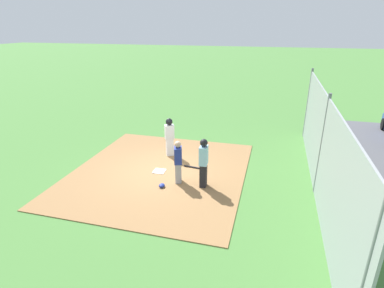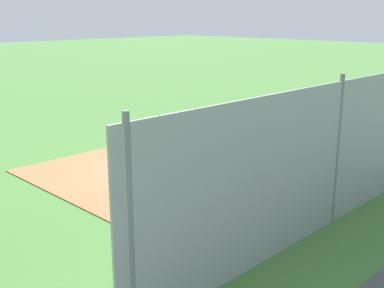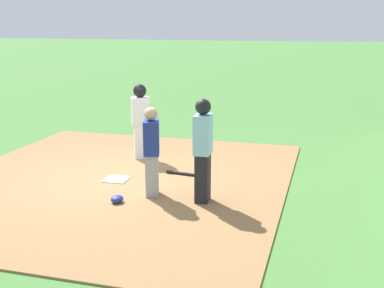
{
  "view_description": "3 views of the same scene",
  "coord_description": "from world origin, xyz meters",
  "px_view_note": "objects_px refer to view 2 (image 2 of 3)",
  "views": [
    {
      "loc": [
        -9.86,
        -3.96,
        5.29
      ],
      "look_at": [
        0.71,
        -1.1,
        1.0
      ],
      "focal_mm": 28.84,
      "sensor_mm": 36.0,
      "label": 1
    },
    {
      "loc": [
        -9.46,
        -10.52,
        4.55
      ],
      "look_at": [
        0.4,
        -0.72,
        0.83
      ],
      "focal_mm": 45.43,
      "sensor_mm": 36.0,
      "label": 2
    },
    {
      "loc": [
        -8.23,
        -3.83,
        2.97
      ],
      "look_at": [
        0.16,
        -1.46,
        0.79
      ],
      "focal_mm": 46.16,
      "sensor_mm": 36.0,
      "label": 3
    }
  ],
  "objects_px": {
    "baseball_bat": "(208,170)",
    "catcher_mask": "(149,178)",
    "umpire": "(195,155)",
    "runner": "(200,129)",
    "home_plate": "(166,167)",
    "catcher": "(173,152)"
  },
  "relations": [
    {
      "from": "home_plate",
      "to": "runner",
      "type": "bearing_deg",
      "value": 4.01
    },
    {
      "from": "runner",
      "to": "baseball_bat",
      "type": "relative_size",
      "value": 2.2
    },
    {
      "from": "catcher",
      "to": "baseball_bat",
      "type": "xyz_separation_m",
      "value": [
        1.23,
        -0.2,
        -0.77
      ]
    },
    {
      "from": "runner",
      "to": "home_plate",
      "type": "bearing_deg",
      "value": -24.09
    },
    {
      "from": "catcher",
      "to": "home_plate",
      "type": "bearing_deg",
      "value": -50.12
    },
    {
      "from": "umpire",
      "to": "catcher",
      "type": "bearing_deg",
      "value": -6.38
    },
    {
      "from": "baseball_bat",
      "to": "catcher",
      "type": "bearing_deg",
      "value": 87.84
    },
    {
      "from": "catcher",
      "to": "baseball_bat",
      "type": "bearing_deg",
      "value": -117.46
    },
    {
      "from": "umpire",
      "to": "baseball_bat",
      "type": "bearing_deg",
      "value": -63.57
    },
    {
      "from": "catcher",
      "to": "umpire",
      "type": "xyz_separation_m",
      "value": [
        -0.06,
        -0.92,
        0.11
      ]
    },
    {
      "from": "umpire",
      "to": "runner",
      "type": "height_order",
      "value": "umpire"
    },
    {
      "from": "home_plate",
      "to": "baseball_bat",
      "type": "relative_size",
      "value": 0.59
    },
    {
      "from": "runner",
      "to": "catcher_mask",
      "type": "height_order",
      "value": "runner"
    },
    {
      "from": "catcher_mask",
      "to": "home_plate",
      "type": "bearing_deg",
      "value": 24.99
    },
    {
      "from": "baseball_bat",
      "to": "home_plate",
      "type": "bearing_deg",
      "value": 35.87
    },
    {
      "from": "baseball_bat",
      "to": "catcher_mask",
      "type": "xyz_separation_m",
      "value": [
        -1.74,
        0.64,
        0.03
      ]
    },
    {
      "from": "home_plate",
      "to": "umpire",
      "type": "height_order",
      "value": "umpire"
    },
    {
      "from": "umpire",
      "to": "catcher_mask",
      "type": "xyz_separation_m",
      "value": [
        -0.45,
        1.36,
        -0.85
      ]
    },
    {
      "from": "catcher",
      "to": "catcher_mask",
      "type": "height_order",
      "value": "catcher"
    },
    {
      "from": "home_plate",
      "to": "catcher_mask",
      "type": "relative_size",
      "value": 1.83
    },
    {
      "from": "umpire",
      "to": "baseball_bat",
      "type": "xyz_separation_m",
      "value": [
        1.29,
        0.72,
        -0.88
      ]
    },
    {
      "from": "catcher",
      "to": "catcher_mask",
      "type": "distance_m",
      "value": 1.0
    }
  ]
}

